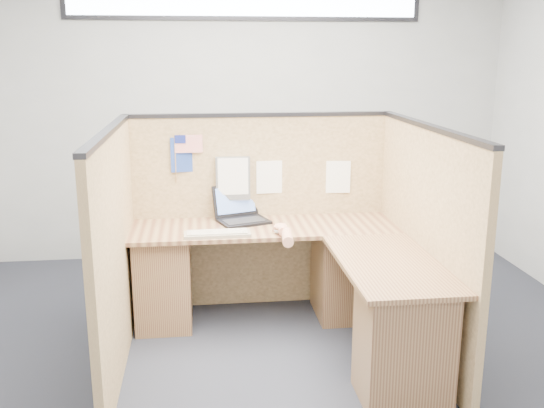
{
  "coord_description": "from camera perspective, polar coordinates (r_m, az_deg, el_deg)",
  "views": [
    {
      "loc": [
        -0.46,
        -3.59,
        1.97
      ],
      "look_at": [
        0.03,
        0.5,
        0.94
      ],
      "focal_mm": 40.0,
      "sensor_mm": 36.0,
      "label": 1
    }
  ],
  "objects": [
    {
      "name": "keyboard",
      "position": [
        4.25,
        -5.17,
        -2.8
      ],
      "size": [
        0.46,
        0.16,
        0.03
      ],
      "rotation": [
        0.0,
        0.0,
        0.02
      ],
      "color": "gray",
      "rests_on": "l_desk"
    },
    {
      "name": "wall_back",
      "position": [
        5.88,
        -2.41,
        8.46
      ],
      "size": [
        5.0,
        0.0,
        5.0
      ],
      "primitive_type": "plane",
      "rotation": [
        1.57,
        0.0,
        0.0
      ],
      "color": "#A8ABAD",
      "rests_on": "floor"
    },
    {
      "name": "paper_left",
      "position": [
        4.68,
        -0.26,
        2.54
      ],
      "size": [
        0.2,
        0.02,
        0.25
      ],
      "primitive_type": "cube",
      "rotation": [
        0.0,
        0.0,
        0.06
      ],
      "color": "white",
      "rests_on": "cubicle_partitions"
    },
    {
      "name": "paper_right",
      "position": [
        4.78,
        6.19,
        2.54
      ],
      "size": [
        0.2,
        0.02,
        0.25
      ],
      "primitive_type": "cube",
      "rotation": [
        0.0,
        0.0,
        -0.09
      ],
      "color": "white",
      "rests_on": "cubicle_partitions"
    },
    {
      "name": "wall_front",
      "position": [
        1.53,
        11.31,
        -8.18
      ],
      "size": [
        5.0,
        0.0,
        5.0
      ],
      "primitive_type": "plane",
      "rotation": [
        -1.57,
        0.0,
        0.0
      ],
      "color": "#A8ABAD",
      "rests_on": "floor"
    },
    {
      "name": "american_flag",
      "position": [
        4.6,
        -8.15,
        5.46
      ],
      "size": [
        0.21,
        0.01,
        0.36
      ],
      "color": "olive",
      "rests_on": "cubicle_partitions"
    },
    {
      "name": "blue_poster",
      "position": [
        4.62,
        -8.31,
        4.6
      ],
      "size": [
        0.2,
        0.03,
        0.26
      ],
      "primitive_type": "cube",
      "rotation": [
        0.0,
        0.0,
        0.12
      ],
      "color": "navy",
      "rests_on": "cubicle_partitions"
    },
    {
      "name": "cubicle_partitions",
      "position": [
        4.22,
        -0.35,
        -2.53
      ],
      "size": [
        2.06,
        1.83,
        1.53
      ],
      "color": "olive",
      "rests_on": "floor"
    },
    {
      "name": "laptop",
      "position": [
        4.61,
        -2.75,
        -0.76
      ],
      "size": [
        0.42,
        0.44,
        0.26
      ],
      "rotation": [
        0.0,
        0.0,
        0.33
      ],
      "color": "black",
      "rests_on": "l_desk"
    },
    {
      "name": "file_holder",
      "position": [
        4.63,
        -3.7,
        2.42
      ],
      "size": [
        0.26,
        0.05,
        0.33
      ],
      "color": "slate",
      "rests_on": "cubicle_partitions"
    },
    {
      "name": "floor",
      "position": [
        4.12,
        0.37,
        -14.53
      ],
      "size": [
        5.0,
        5.0,
        0.0
      ],
      "primitive_type": "plane",
      "color": "black",
      "rests_on": "ground"
    },
    {
      "name": "hand_forearm",
      "position": [
        4.14,
        1.26,
        -2.83
      ],
      "size": [
        0.11,
        0.39,
        0.08
      ],
      "color": "#E09E7B",
      "rests_on": "l_desk"
    },
    {
      "name": "mouse",
      "position": [
        4.28,
        0.85,
        -2.49
      ],
      "size": [
        0.13,
        0.1,
        0.05
      ],
      "primitive_type": "ellipsoid",
      "rotation": [
        0.0,
        0.0,
        0.31
      ],
      "color": "#BABABF",
      "rests_on": "l_desk"
    },
    {
      "name": "l_desk",
      "position": [
        4.23,
        2.37,
        -7.86
      ],
      "size": [
        1.95,
        1.75,
        0.73
      ],
      "color": "brown",
      "rests_on": "floor"
    }
  ]
}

